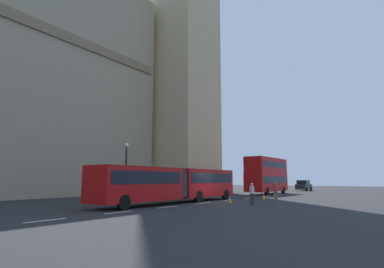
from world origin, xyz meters
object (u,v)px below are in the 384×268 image
at_px(traffic_cone_east, 274,195).
at_px(pedestrian_near_cones, 252,193).
at_px(articulated_bus, 174,182).
at_px(traffic_cone_west, 230,200).
at_px(double_decker_bus, 267,174).
at_px(pedestrian_by_kerb, 275,191).
at_px(traffic_cone_middle, 264,197).
at_px(street_lamp, 126,167).
at_px(sedan_lead, 304,186).

bearing_deg(traffic_cone_east, pedestrian_near_cones, -168.13).
distance_m(articulated_bus, traffic_cone_east, 13.74).
bearing_deg(traffic_cone_east, traffic_cone_west, -179.13).
relative_size(double_decker_bus, pedestrian_by_kerb, 5.63).
xyz_separation_m(traffic_cone_middle, street_lamp, (-9.69, 8.99, 2.77)).
xyz_separation_m(articulated_bus, street_lamp, (-1.29, 4.51, 1.31)).
bearing_deg(double_decker_bus, sedan_lead, -1.08).
distance_m(articulated_bus, traffic_cone_west, 4.91).
xyz_separation_m(traffic_cone_west, traffic_cone_east, (10.60, 0.16, 0.00)).
bearing_deg(sedan_lead, traffic_cone_middle, -171.60).
xyz_separation_m(articulated_bus, pedestrian_by_kerb, (6.26, -6.48, -0.83)).
height_order(sedan_lead, traffic_cone_middle, sedan_lead).
bearing_deg(traffic_cone_middle, pedestrian_near_cones, -165.56).
bearing_deg(double_decker_bus, traffic_cone_middle, -159.72).
relative_size(sedan_lead, traffic_cone_east, 7.59).
xyz_separation_m(traffic_cone_middle, pedestrian_near_cones, (-6.11, -1.57, 0.63)).
relative_size(traffic_cone_west, traffic_cone_middle, 1.00).
distance_m(traffic_cone_east, street_lamp, 16.86).
xyz_separation_m(articulated_bus, sedan_lead, (36.74, -0.30, -0.83)).
xyz_separation_m(double_decker_bus, pedestrian_near_cones, (-18.26, -6.06, -1.80)).
distance_m(double_decker_bus, sedan_lead, 16.29).
bearing_deg(street_lamp, double_decker_bus, -11.65).
bearing_deg(traffic_cone_middle, pedestrian_by_kerb, -137.01).
height_order(traffic_cone_east, street_lamp, street_lamp).
xyz_separation_m(traffic_cone_west, street_lamp, (-3.82, 8.45, 2.77)).
relative_size(traffic_cone_middle, pedestrian_near_cones, 0.34).
height_order(traffic_cone_east, pedestrian_near_cones, pedestrian_near_cones).
height_order(articulated_bus, traffic_cone_middle, articulated_bus).
height_order(street_lamp, pedestrian_near_cones, street_lamp).
relative_size(articulated_bus, street_lamp, 3.10).
xyz_separation_m(traffic_cone_east, street_lamp, (-14.42, 8.29, 2.77)).
xyz_separation_m(traffic_cone_west, traffic_cone_middle, (5.87, -0.54, 0.00)).
bearing_deg(traffic_cone_east, street_lamp, 150.11).
relative_size(traffic_cone_east, pedestrian_by_kerb, 0.34).
bearing_deg(articulated_bus, traffic_cone_west, -57.25).
xyz_separation_m(double_decker_bus, traffic_cone_east, (-7.42, -3.78, -2.43)).
height_order(traffic_cone_middle, street_lamp, street_lamp).
distance_m(traffic_cone_west, street_lamp, 9.68).
relative_size(pedestrian_near_cones, pedestrian_by_kerb, 1.00).
height_order(traffic_cone_west, pedestrian_by_kerb, pedestrian_by_kerb).
bearing_deg(pedestrian_near_cones, traffic_cone_east, 11.87).
relative_size(traffic_cone_east, street_lamp, 0.11).
bearing_deg(traffic_cone_west, pedestrian_by_kerb, -34.28).
xyz_separation_m(double_decker_bus, traffic_cone_west, (-18.02, -3.94, -2.43)).
distance_m(traffic_cone_east, pedestrian_by_kerb, 7.41).
bearing_deg(street_lamp, traffic_cone_east, -29.89).
bearing_deg(pedestrian_near_cones, street_lamp, 108.72).
xyz_separation_m(sedan_lead, pedestrian_near_cones, (-34.45, -5.76, -0.00)).
height_order(sedan_lead, traffic_cone_east, sedan_lead).
bearing_deg(pedestrian_by_kerb, articulated_bus, 134.01).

